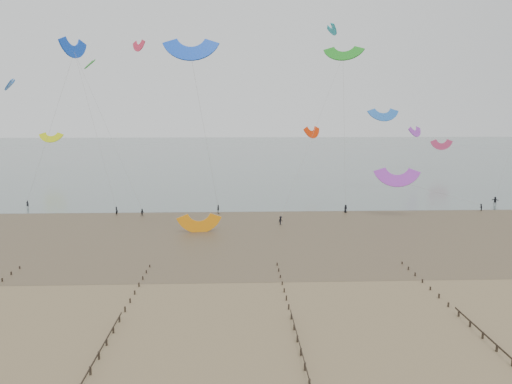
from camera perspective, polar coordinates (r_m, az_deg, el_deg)
ground at (r=60.17m, az=-0.50°, el=-11.94°), size 500.00×500.00×0.00m
sea_and_shore at (r=93.07m, az=-3.67°, el=-4.24°), size 500.00×665.00×0.03m
groynes at (r=43.10m, az=6.02°, el=-20.43°), size 72.16×50.16×1.00m
kitesurfer_lead at (r=108.69m, az=-15.64°, el=-2.10°), size 0.80×0.78×1.86m
kitesurfers at (r=108.90m, az=8.74°, el=-1.87°), size 109.32×20.61×1.88m
grounded_kite at (r=91.17m, az=-6.48°, el=-4.58°), size 7.31×6.07×3.65m
kites_airborne at (r=141.11m, az=-4.17°, el=9.79°), size 242.82×105.97×41.56m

